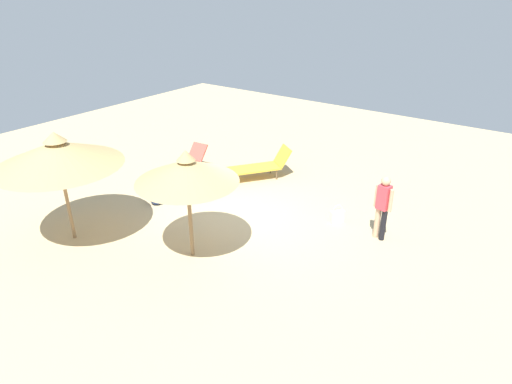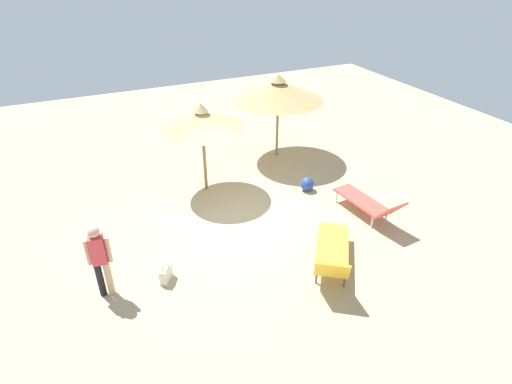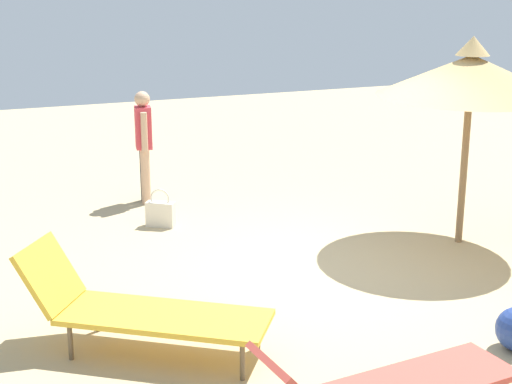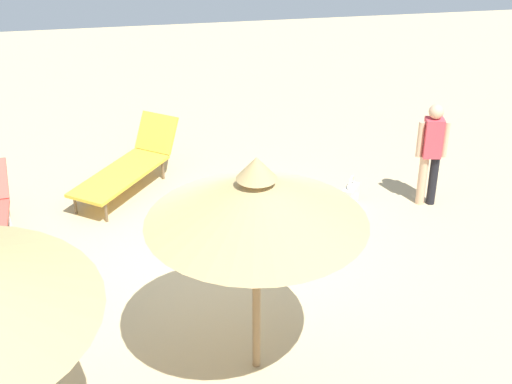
% 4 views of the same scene
% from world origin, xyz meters
% --- Properties ---
extents(ground, '(24.00, 24.00, 0.10)m').
position_xyz_m(ground, '(0.00, 0.00, -0.05)').
color(ground, tan).
extents(parasol_umbrella_back, '(2.16, 2.16, 2.48)m').
position_xyz_m(parasol_umbrella_back, '(0.21, -1.83, 2.03)').
color(parasol_umbrella_back, olive).
rests_on(parasol_umbrella_back, ground).
extents(lounge_chair_far_right, '(1.77, 2.11, 0.92)m').
position_xyz_m(lounge_chair_far_right, '(-1.07, 2.48, 0.41)').
color(lounge_chair_far_right, gold).
rests_on(lounge_chair_far_right, ground).
extents(person_standing_near_right, '(0.44, 0.26, 1.59)m').
position_xyz_m(person_standing_near_right, '(3.30, 1.27, 0.90)').
color(person_standing_near_right, black).
rests_on(person_standing_near_right, ground).
extents(handbag, '(0.33, 0.38, 0.50)m').
position_xyz_m(handbag, '(2.16, 1.37, 0.18)').
color(handbag, beige).
rests_on(handbag, ground).
extents(beach_ball, '(0.39, 0.39, 0.39)m').
position_xyz_m(beach_ball, '(-2.30, -0.59, 0.19)').
color(beach_ball, navy).
rests_on(beach_ball, ground).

